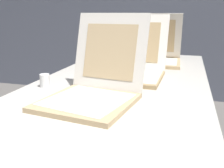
% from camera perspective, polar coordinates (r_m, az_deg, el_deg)
% --- Properties ---
extents(table, '(1.00, 2.44, 0.73)m').
position_cam_1_polar(table, '(1.48, 1.23, -1.87)').
color(table, beige).
rests_on(table, ground).
extents(pizza_box_front, '(0.45, 0.54, 0.40)m').
position_cam_1_polar(pizza_box_front, '(1.20, -4.24, -1.14)').
color(pizza_box_front, tan).
rests_on(pizza_box_front, table).
extents(pizza_box_middle, '(0.40, 0.54, 0.39)m').
position_cam_1_polar(pizza_box_middle, '(1.66, 4.42, 3.47)').
color(pizza_box_middle, tan).
rests_on(pizza_box_middle, table).
extents(pizza_box_back, '(0.40, 0.41, 0.39)m').
position_cam_1_polar(pizza_box_back, '(2.14, 9.56, 6.02)').
color(pizza_box_back, tan).
rests_on(pizza_box_back, table).
extents(cup_white_near_center, '(0.05, 0.05, 0.07)m').
position_cam_1_polar(cup_white_near_center, '(1.48, -14.53, 0.76)').
color(cup_white_near_center, white).
rests_on(cup_white_near_center, table).
extents(cup_white_far, '(0.05, 0.05, 0.07)m').
position_cam_1_polar(cup_white_far, '(1.85, -3.11, 4.12)').
color(cup_white_far, white).
rests_on(cup_white_far, table).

